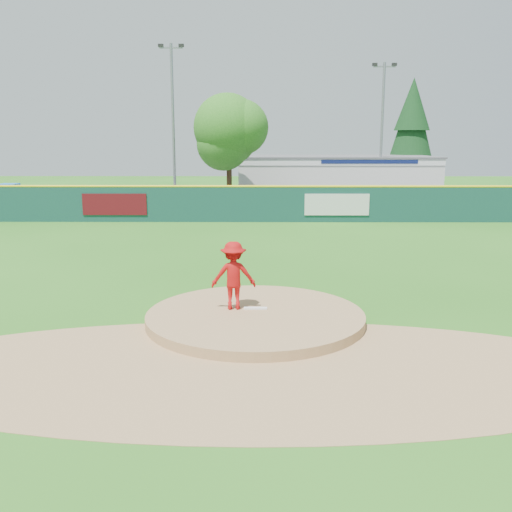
{
  "coord_description": "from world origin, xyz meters",
  "views": [
    {
      "loc": [
        0.13,
        -13.8,
        4.51
      ],
      "look_at": [
        0.0,
        2.0,
        1.3
      ],
      "focal_mm": 40.0,
      "sensor_mm": 36.0,
      "label": 1
    }
  ],
  "objects_px": {
    "pitcher": "(234,275)",
    "conifer_tree": "(412,128)",
    "van": "(192,202)",
    "light_pole_right": "(382,126)",
    "deciduous_tree": "(229,140)",
    "playground_slide": "(9,197)",
    "pool_building_grp": "(334,177)",
    "light_pole_left": "(173,118)"
  },
  "relations": [
    {
      "from": "light_pole_left",
      "to": "pitcher",
      "type": "bearing_deg",
      "value": -78.46
    },
    {
      "from": "deciduous_tree",
      "to": "conifer_tree",
      "type": "distance_m",
      "value": 18.63
    },
    {
      "from": "deciduous_tree",
      "to": "light_pole_left",
      "type": "height_order",
      "value": "light_pole_left"
    },
    {
      "from": "pitcher",
      "to": "playground_slide",
      "type": "xyz_separation_m",
      "value": [
        -15.85,
        23.13,
        -0.25
      ]
    },
    {
      "from": "playground_slide",
      "to": "pool_building_grp",
      "type": "bearing_deg",
      "value": 20.8
    },
    {
      "from": "pitcher",
      "to": "deciduous_tree",
      "type": "xyz_separation_m",
      "value": [
        -1.44,
        24.65,
        3.43
      ]
    },
    {
      "from": "pool_building_grp",
      "to": "van",
      "type": "bearing_deg",
      "value": -137.75
    },
    {
      "from": "van",
      "to": "light_pole_right",
      "type": "xyz_separation_m",
      "value": [
        13.26,
        6.33,
        4.92
      ]
    },
    {
      "from": "van",
      "to": "deciduous_tree",
      "type": "relative_size",
      "value": 0.59
    },
    {
      "from": "deciduous_tree",
      "to": "light_pole_left",
      "type": "bearing_deg",
      "value": 153.43
    },
    {
      "from": "pool_building_grp",
      "to": "light_pole_left",
      "type": "relative_size",
      "value": 1.38
    },
    {
      "from": "pitcher",
      "to": "conifer_tree",
      "type": "distance_m",
      "value": 38.4
    },
    {
      "from": "playground_slide",
      "to": "light_pole_left",
      "type": "xyz_separation_m",
      "value": [
        10.41,
        3.52,
        5.17
      ]
    },
    {
      "from": "pitcher",
      "to": "pool_building_grp",
      "type": "height_order",
      "value": "pool_building_grp"
    },
    {
      "from": "pool_building_grp",
      "to": "deciduous_tree",
      "type": "bearing_deg",
      "value": -138.84
    },
    {
      "from": "pool_building_grp",
      "to": "playground_slide",
      "type": "distance_m",
      "value": 23.99
    },
    {
      "from": "pool_building_grp",
      "to": "pitcher",
      "type": "bearing_deg",
      "value": -101.72
    },
    {
      "from": "conifer_tree",
      "to": "pool_building_grp",
      "type": "bearing_deg",
      "value": -150.22
    },
    {
      "from": "light_pole_right",
      "to": "conifer_tree",
      "type": "bearing_deg",
      "value": 60.26
    },
    {
      "from": "pool_building_grp",
      "to": "conifer_tree",
      "type": "height_order",
      "value": "conifer_tree"
    },
    {
      "from": "pitcher",
      "to": "light_pole_right",
      "type": "height_order",
      "value": "light_pole_right"
    },
    {
      "from": "pool_building_grp",
      "to": "playground_slide",
      "type": "relative_size",
      "value": 4.84
    },
    {
      "from": "van",
      "to": "light_pole_left",
      "type": "relative_size",
      "value": 0.39
    },
    {
      "from": "deciduous_tree",
      "to": "conifer_tree",
      "type": "xyz_separation_m",
      "value": [
        15.0,
        11.0,
        0.99
      ]
    },
    {
      "from": "van",
      "to": "playground_slide",
      "type": "bearing_deg",
      "value": 85.3
    },
    {
      "from": "playground_slide",
      "to": "conifer_tree",
      "type": "height_order",
      "value": "conifer_tree"
    },
    {
      "from": "pitcher",
      "to": "deciduous_tree",
      "type": "distance_m",
      "value": 24.93
    },
    {
      "from": "pool_building_grp",
      "to": "light_pole_right",
      "type": "bearing_deg",
      "value": -44.95
    },
    {
      "from": "playground_slide",
      "to": "deciduous_tree",
      "type": "distance_m",
      "value": 14.95
    },
    {
      "from": "conifer_tree",
      "to": "pitcher",
      "type": "bearing_deg",
      "value": -110.83
    },
    {
      "from": "playground_slide",
      "to": "light_pole_right",
      "type": "bearing_deg",
      "value": 12.25
    },
    {
      "from": "van",
      "to": "light_pole_right",
      "type": "distance_m",
      "value": 15.5
    },
    {
      "from": "light_pole_left",
      "to": "van",
      "type": "bearing_deg",
      "value": -68.15
    },
    {
      "from": "pitcher",
      "to": "deciduous_tree",
      "type": "height_order",
      "value": "deciduous_tree"
    },
    {
      "from": "pool_building_grp",
      "to": "light_pole_left",
      "type": "xyz_separation_m",
      "value": [
        -12.0,
        -4.99,
        4.39
      ]
    },
    {
      "from": "playground_slide",
      "to": "deciduous_tree",
      "type": "xyz_separation_m",
      "value": [
        14.41,
        1.52,
        3.68
      ]
    },
    {
      "from": "pitcher",
      "to": "deciduous_tree",
      "type": "bearing_deg",
      "value": -90.42
    },
    {
      "from": "conifer_tree",
      "to": "light_pole_right",
      "type": "xyz_separation_m",
      "value": [
        -4.0,
        -7.0,
        0.0
      ]
    },
    {
      "from": "van",
      "to": "deciduous_tree",
      "type": "xyz_separation_m",
      "value": [
        2.26,
        2.33,
        3.93
      ]
    },
    {
      "from": "pool_building_grp",
      "to": "playground_slide",
      "type": "bearing_deg",
      "value": -159.2
    },
    {
      "from": "conifer_tree",
      "to": "light_pole_left",
      "type": "bearing_deg",
      "value": -154.65
    },
    {
      "from": "van",
      "to": "conifer_tree",
      "type": "relative_size",
      "value": 0.46
    }
  ]
}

